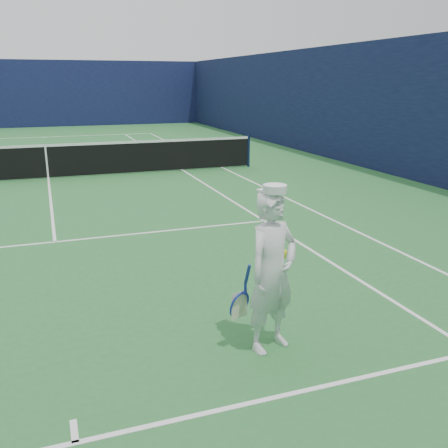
% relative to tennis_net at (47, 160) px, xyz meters
% --- Properties ---
extents(ground, '(80.00, 80.00, 0.00)m').
position_rel_tennis_net_xyz_m(ground, '(0.00, 0.00, -0.55)').
color(ground, '#286B31').
rests_on(ground, ground).
extents(court_markings, '(11.03, 23.83, 0.01)m').
position_rel_tennis_net_xyz_m(court_markings, '(0.00, 0.00, -0.55)').
color(court_markings, white).
rests_on(court_markings, ground).
extents(windscreen_fence, '(20.12, 36.12, 4.00)m').
position_rel_tennis_net_xyz_m(windscreen_fence, '(0.00, 0.00, 1.45)').
color(windscreen_fence, '#10153B').
rests_on(windscreen_fence, ground).
extents(tennis_net, '(12.88, 0.09, 1.07)m').
position_rel_tennis_net_xyz_m(tennis_net, '(0.00, 0.00, 0.00)').
color(tennis_net, '#141E4C').
rests_on(tennis_net, ground).
extents(tennis_player, '(0.86, 0.61, 1.80)m').
position_rel_tennis_net_xyz_m(tennis_player, '(2.10, -11.04, 0.32)').
color(tennis_player, white).
rests_on(tennis_player, ground).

